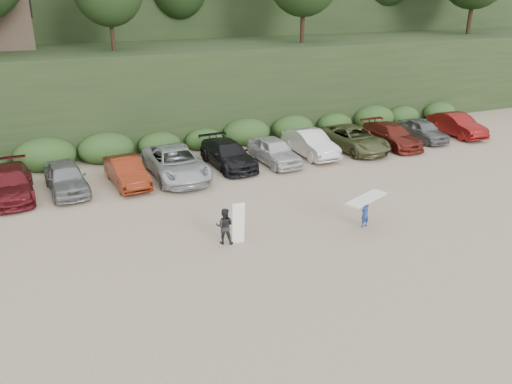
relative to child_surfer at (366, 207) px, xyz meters
name	(u,v)px	position (x,y,z in m)	size (l,w,h in m)	color
ground	(294,246)	(-3.63, -0.33, -0.93)	(120.00, 120.00, 0.00)	tan
parked_cars	(204,159)	(-4.04, 9.66, -0.17)	(39.93, 6.05, 1.63)	#AFAFB4
child_surfer	(366,207)	(0.00, 0.00, 0.00)	(2.35, 1.42, 1.36)	navy
adult_surfer	(226,226)	(-6.04, 1.03, -0.15)	(1.22, 0.86, 1.80)	black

